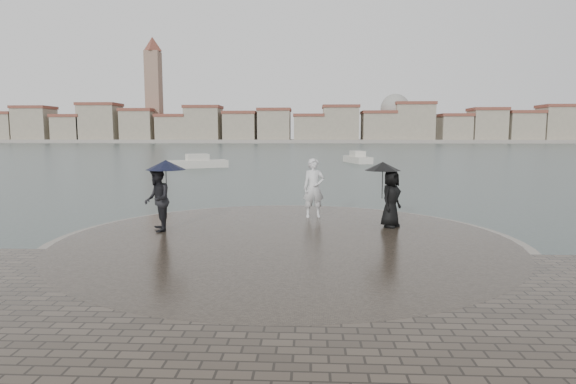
{
  "coord_description": "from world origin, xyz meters",
  "views": [
    {
      "loc": [
        0.65,
        -9.13,
        3.14
      ],
      "look_at": [
        0.0,
        4.8,
        1.45
      ],
      "focal_mm": 30.0,
      "sensor_mm": 36.0,
      "label": 1
    }
  ],
  "objects": [
    {
      "name": "boats",
      "position": [
        -2.02,
        39.5,
        0.38
      ],
      "size": [
        19.88,
        13.52,
        1.5
      ],
      "color": "beige",
      "rests_on": "ground"
    },
    {
      "name": "visitor_right",
      "position": [
        2.99,
        5.23,
        1.49
      ],
      "size": [
        1.26,
        1.15,
        1.95
      ],
      "color": "black",
      "rests_on": "quay_tip"
    },
    {
      "name": "kerb_ring",
      "position": [
        0.0,
        3.5,
        0.16
      ],
      "size": [
        12.5,
        12.5,
        0.32
      ],
      "primitive_type": "cylinder",
      "color": "gray",
      "rests_on": "ground"
    },
    {
      "name": "far_skyline",
      "position": [
        -6.29,
        160.71,
        5.61
      ],
      "size": [
        260.0,
        20.0,
        37.0
      ],
      "color": "gray",
      "rests_on": "ground"
    },
    {
      "name": "ground",
      "position": [
        0.0,
        0.0,
        0.0
      ],
      "size": [
        400.0,
        400.0,
        0.0
      ],
      "primitive_type": "plane",
      "color": "#2B3835",
      "rests_on": "ground"
    },
    {
      "name": "statue",
      "position": [
        0.77,
        6.8,
        1.35
      ],
      "size": [
        0.79,
        0.59,
        1.97
      ],
      "primitive_type": "imported",
      "rotation": [
        0.0,
        0.0,
        0.17
      ],
      "color": "silver",
      "rests_on": "quay_tip"
    },
    {
      "name": "quay_tip",
      "position": [
        0.0,
        3.5,
        0.18
      ],
      "size": [
        11.9,
        11.9,
        0.36
      ],
      "primitive_type": "cylinder",
      "color": "#2D261E",
      "rests_on": "ground"
    },
    {
      "name": "visitor_left",
      "position": [
        -3.65,
        4.28,
        1.52
      ],
      "size": [
        1.29,
        1.2,
        2.04
      ],
      "color": "black",
      "rests_on": "quay_tip"
    }
  ]
}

